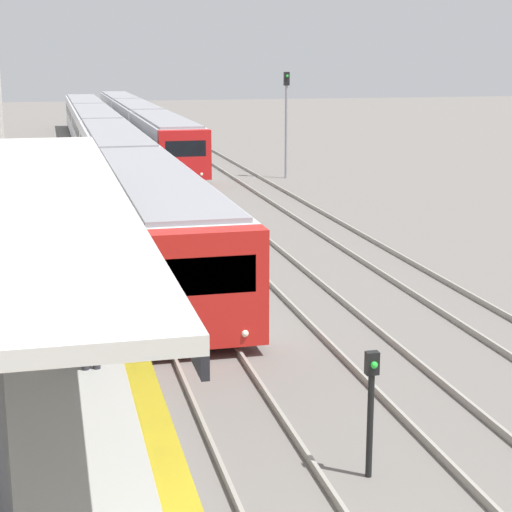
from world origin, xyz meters
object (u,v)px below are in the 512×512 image
Objects in this scene: signal_post_near at (371,401)px; signal_mast_far at (286,113)px; train_near at (104,142)px; train_far at (137,120)px; person_on_platform at (89,317)px.

signal_mast_far is (7.72, 32.51, 2.21)m from signal_post_near.
signal_mast_far reaches higher than train_near.
train_near is 11.60× the size of signal_mast_far.
train_far reaches higher than signal_post_near.
train_far is at bearing 77.56° from train_near.
train_near reaches higher than person_on_platform.
signal_mast_far reaches higher than signal_post_near.
train_far is at bearing 104.64° from signal_mast_far.
train_far is 54.19m from signal_post_near.
signal_mast_far reaches higher than train_far.
signal_mast_far is at bearing 76.65° from signal_post_near.
signal_mast_far is at bearing -31.09° from train_near.
person_on_platform is 0.81× the size of signal_post_near.
signal_post_near is at bearing -39.42° from person_on_platform.
signal_post_near is at bearing -87.76° from train_near.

